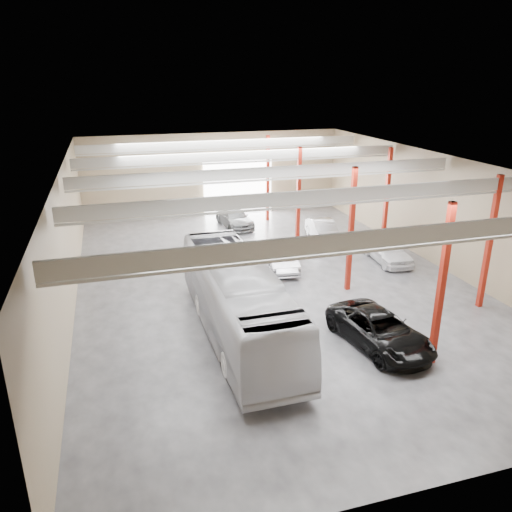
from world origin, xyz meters
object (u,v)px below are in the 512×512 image
car_right_near (323,231)px  car_right_far (387,250)px  coach_bus (237,299)px  car_row_b (279,256)px  car_row_c (234,218)px  black_sedan (380,330)px  car_row_a (263,293)px

car_right_near → car_right_far: size_ratio=0.99×
coach_bus → car_right_far: (11.80, 6.62, -0.97)m
car_right_near → car_right_far: bearing=-59.8°
car_row_b → car_right_near: bearing=47.5°
car_row_b → car_row_c: bearing=98.7°
black_sedan → coach_bus: bearing=145.4°
coach_bus → car_row_c: (4.19, 17.25, -1.05)m
coach_bus → car_right_far: size_ratio=2.70×
black_sedan → car_row_a: (-3.86, 5.20, 0.05)m
car_row_b → car_right_far: size_ratio=1.03×
coach_bus → black_sedan: (5.82, -2.91, -0.98)m
coach_bus → car_right_near: 15.22m
car_row_c → coach_bus: bearing=-109.8°
car_row_a → car_row_b: (2.66, 5.20, -0.04)m
black_sedan → car_row_c: bearing=86.6°
coach_bus → car_right_near: (9.54, 11.82, -1.00)m
car_row_a → car_row_c: (2.23, 14.96, -0.12)m
black_sedan → car_right_near: 15.19m
coach_bus → black_sedan: coach_bus is taller
car_row_a → car_right_near: car_row_a is taller
car_row_b → car_right_near: size_ratio=1.05×
car_row_a → car_right_far: car_row_a is taller
car_right_far → coach_bus: bearing=-145.6°
car_row_c → car_right_near: (5.35, -5.43, 0.05)m
coach_bus → car_row_b: size_ratio=2.61×
coach_bus → car_right_near: size_ratio=2.73×
car_row_b → car_right_near: 6.56m
car_row_a → car_row_c: car_row_a is taller
car_row_b → car_row_c: size_ratio=0.99×
car_row_c → car_right_near: 7.62m
coach_bus → car_row_a: coach_bus is taller
black_sedan → car_row_a: car_row_a is taller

